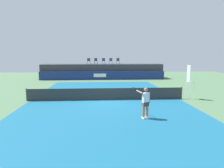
{
  "coord_description": "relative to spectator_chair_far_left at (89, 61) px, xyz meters",
  "views": [
    {
      "loc": [
        -0.57,
        -16.33,
        3.6
      ],
      "look_at": [
        0.62,
        2.0,
        1.0
      ],
      "focal_mm": 33.36,
      "sensor_mm": 36.0,
      "label": 1
    }
  ],
  "objects": [
    {
      "name": "ground_plane",
      "position": [
        2.03,
        -11.98,
        -2.69
      ],
      "size": [
        48.0,
        48.0,
        0.0
      ],
      "primitive_type": "plane",
      "color": "#4C704C"
    },
    {
      "name": "court_inner",
      "position": [
        2.03,
        -14.98,
        -2.69
      ],
      "size": [
        12.0,
        22.0,
        0.0
      ],
      "primitive_type": "cube",
      "color": "#16597A",
      "rests_on": "ground"
    },
    {
      "name": "sponsor_wall",
      "position": [
        2.02,
        -1.48,
        -2.09
      ],
      "size": [
        18.0,
        0.22,
        1.2
      ],
      "color": "navy",
      "rests_on": "ground"
    },
    {
      "name": "spectator_platform",
      "position": [
        2.03,
        0.32,
        -1.59
      ],
      "size": [
        18.0,
        2.8,
        2.2
      ],
      "primitive_type": "cube",
      "color": "#38383D",
      "rests_on": "ground"
    },
    {
      "name": "spectator_chair_far_left",
      "position": [
        0.0,
        0.0,
        0.0
      ],
      "size": [
        0.46,
        0.46,
        0.89
      ],
      "color": "#2D3D56",
      "rests_on": "spectator_platform"
    },
    {
      "name": "spectator_chair_left",
      "position": [
        1.06,
        0.22,
        0.0
      ],
      "size": [
        0.46,
        0.46,
        0.89
      ],
      "color": "#2D3D56",
      "rests_on": "spectator_platform"
    },
    {
      "name": "spectator_chair_center",
      "position": [
        2.22,
        0.41,
        0.0
      ],
      "size": [
        0.44,
        0.44,
        0.89
      ],
      "color": "#2D3D56",
      "rests_on": "spectator_platform"
    },
    {
      "name": "spectator_chair_right",
      "position": [
        3.31,
        -0.04,
        0.0
      ],
      "size": [
        0.47,
        0.47,
        0.89
      ],
      "color": "#2D3D56",
      "rests_on": "spectator_platform"
    },
    {
      "name": "spectator_chair_far_right",
      "position": [
        4.42,
        0.41,
        0.0
      ],
      "size": [
        0.47,
        0.47,
        0.89
      ],
      "color": "#2D3D56",
      "rests_on": "spectator_platform"
    },
    {
      "name": "umpire_chair",
      "position": [
        8.82,
        -14.99,
        -1.11
      ],
      "size": [
        0.5,
        0.5,
        2.76
      ],
      "color": "white",
      "rests_on": "ground"
    },
    {
      "name": "tennis_net",
      "position": [
        2.03,
        -14.98,
        -2.22
      ],
      "size": [
        12.4,
        0.02,
        0.95
      ],
      "primitive_type": "cube",
      "color": "#2D2D2D",
      "rests_on": "ground"
    },
    {
      "name": "net_post_near",
      "position": [
        -4.17,
        -14.98,
        -2.19
      ],
      "size": [
        0.1,
        0.1,
        1.0
      ],
      "primitive_type": "cylinder",
      "color": "#4C4C51",
      "rests_on": "ground"
    },
    {
      "name": "net_post_far",
      "position": [
        8.23,
        -14.98,
        -2.19
      ],
      "size": [
        0.1,
        0.1,
        1.0
      ],
      "primitive_type": "cylinder",
      "color": "#4C4C51",
      "rests_on": "ground"
    },
    {
      "name": "tennis_player",
      "position": [
        4.07,
        -19.97,
        -1.73
      ],
      "size": [
        0.98,
        1.08,
        1.77
      ],
      "color": "white",
      "rests_on": "court_inner"
    },
    {
      "name": "tennis_ball",
      "position": [
        -3.21,
        -14.55,
        -2.66
      ],
      "size": [
        0.07,
        0.07,
        0.07
      ],
      "primitive_type": "sphere",
      "color": "#D8EA33",
      "rests_on": "court_inner"
    }
  ]
}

